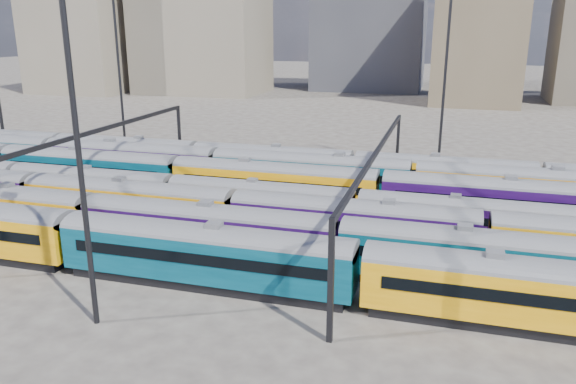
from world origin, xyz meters
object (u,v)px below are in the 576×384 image
(rake_0, at_px, (71,233))
(rake_2, at_px, (352,219))
(rake_1, at_px, (90,213))
(mast_2, at_px, (74,108))

(rake_0, bearing_deg, rake_2, 26.05)
(rake_0, bearing_deg, rake_1, 109.88)
(rake_0, bearing_deg, mast_2, -45.93)
(rake_2, distance_m, mast_2, 24.53)
(rake_2, bearing_deg, rake_1, -167.34)
(rake_0, relative_size, mast_2, 5.31)
(rake_2, xyz_separation_m, mast_2, (-13.68, -17.00, 11.19))
(rake_0, height_order, mast_2, mast_2)
(rake_0, xyz_separation_m, rake_1, (-1.81, 5.00, -0.09))
(rake_1, distance_m, mast_2, 18.48)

